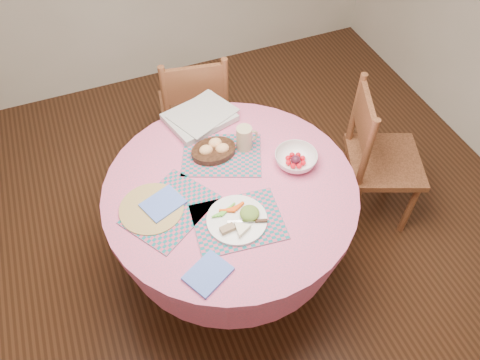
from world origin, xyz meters
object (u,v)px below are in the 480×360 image
at_px(wicker_trivet, 152,209).
at_px(dinner_plate, 239,219).
at_px(chair_right, 377,156).
at_px(latte_mug, 245,138).
at_px(dining_table, 231,211).
at_px(bread_bowl, 214,150).
at_px(chair_back, 195,109).
at_px(fruit_bowl, 296,159).

xyz_separation_m(wicker_trivet, dinner_plate, (0.35, -0.22, 0.02)).
relative_size(chair_right, latte_mug, 7.11).
relative_size(dining_table, chair_right, 1.31).
bearing_deg(dining_table, dinner_plate, -100.63).
distance_m(dining_table, bread_bowl, 0.33).
xyz_separation_m(wicker_trivet, latte_mug, (0.55, 0.21, 0.07)).
distance_m(chair_back, wicker_trivet, 1.04).
distance_m(dining_table, chair_back, 0.90).
bearing_deg(wicker_trivet, dinner_plate, -31.72).
bearing_deg(latte_mug, dinner_plate, -115.41).
bearing_deg(latte_mug, wicker_trivet, -159.39).
relative_size(dining_table, wicker_trivet, 4.13).
height_order(dining_table, bread_bowl, bread_bowl).
height_order(wicker_trivet, fruit_bowl, fruit_bowl).
relative_size(dinner_plate, latte_mug, 2.08).
relative_size(chair_back, wicker_trivet, 3.12).
height_order(chair_back, bread_bowl, chair_back).
relative_size(bread_bowl, fruit_bowl, 1.00).
bearing_deg(dining_table, chair_back, 83.81).
height_order(chair_right, wicker_trivet, chair_right).
relative_size(dining_table, fruit_bowl, 5.42).
xyz_separation_m(dining_table, wicker_trivet, (-0.39, 0.01, 0.20)).
bearing_deg(bread_bowl, chair_right, -8.44).
height_order(chair_back, fruit_bowl, chair_back).
xyz_separation_m(dining_table, dinner_plate, (-0.04, -0.21, 0.22)).
relative_size(dinner_plate, fruit_bowl, 1.21).
xyz_separation_m(dinner_plate, fruit_bowl, (0.40, 0.23, 0.01)).
bearing_deg(chair_right, dinner_plate, 128.62).
bearing_deg(dinner_plate, latte_mug, 64.59).
xyz_separation_m(dinner_plate, bread_bowl, (0.04, 0.44, 0.01)).
height_order(dining_table, fruit_bowl, fruit_bowl).
bearing_deg(latte_mug, chair_back, 95.50).
bearing_deg(dinner_plate, chair_back, 82.97).
height_order(dining_table, wicker_trivet, wicker_trivet).
bearing_deg(dining_table, latte_mug, 53.25).
xyz_separation_m(chair_right, fruit_bowl, (-0.59, -0.07, 0.29)).
relative_size(dining_table, bread_bowl, 5.39).
bearing_deg(fruit_bowl, chair_back, 106.68).
xyz_separation_m(dining_table, chair_right, (0.95, 0.09, -0.06)).
xyz_separation_m(chair_right, latte_mug, (-0.79, 0.12, 0.33)).
relative_size(chair_back, latte_mug, 7.03).
xyz_separation_m(dinner_plate, latte_mug, (0.20, 0.42, 0.05)).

